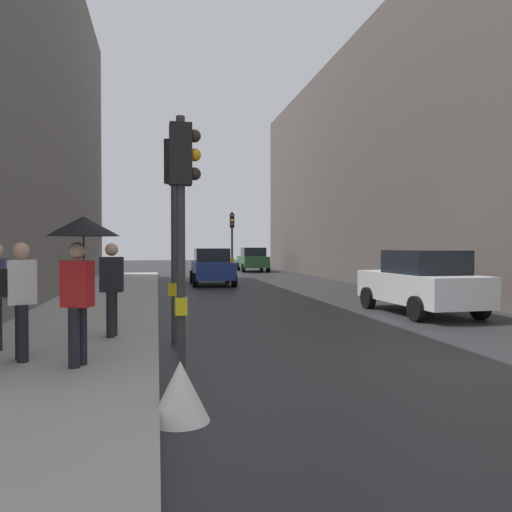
# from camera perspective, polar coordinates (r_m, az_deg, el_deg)

# --- Properties ---
(ground_plane) EXTENTS (120.00, 120.00, 0.00)m
(ground_plane) POSITION_cam_1_polar(r_m,az_deg,el_deg) (8.69, 23.13, -11.41)
(ground_plane) COLOR #28282B
(sidewalk_kerb) EXTENTS (3.36, 40.00, 0.16)m
(sidewalk_kerb) POSITION_cam_1_polar(r_m,az_deg,el_deg) (13.23, -18.48, -6.72)
(sidewalk_kerb) COLOR #A8A5A0
(sidewalk_kerb) RESTS_ON ground
(building_facade_right) EXTENTS (12.00, 34.96, 12.38)m
(building_facade_right) POSITION_cam_1_polar(r_m,az_deg,el_deg) (29.26, 21.42, 9.55)
(building_facade_right) COLOR #5B514C
(building_facade_right) RESTS_ON ground
(traffic_light_far_median) EXTENTS (0.25, 0.43, 3.91)m
(traffic_light_far_median) POSITION_cam_1_polar(r_m,az_deg,el_deg) (29.84, -2.76, 2.72)
(traffic_light_far_median) COLOR #2D2D2D
(traffic_light_far_median) RESTS_ON ground
(traffic_light_near_right) EXTENTS (0.44, 0.36, 4.00)m
(traffic_light_near_right) POSITION_cam_1_polar(r_m,az_deg,el_deg) (9.62, -9.24, 6.35)
(traffic_light_near_right) COLOR #2D2D2D
(traffic_light_near_right) RESTS_ON ground
(traffic_light_near_left) EXTENTS (0.43, 0.25, 3.65)m
(traffic_light_near_left) POSITION_cam_1_polar(r_m,az_deg,el_deg) (6.94, -8.42, 6.45)
(traffic_light_near_left) COLOR #2D2D2D
(traffic_light_near_left) RESTS_ON ground
(car_white_compact) EXTENTS (2.14, 4.26, 1.76)m
(car_white_compact) POSITION_cam_1_polar(r_m,az_deg,el_deg) (14.54, 18.36, -2.85)
(car_white_compact) COLOR silver
(car_white_compact) RESTS_ON ground
(car_blue_van) EXTENTS (2.08, 4.23, 1.76)m
(car_blue_van) POSITION_cam_1_polar(r_m,az_deg,el_deg) (24.30, -5.05, -1.21)
(car_blue_van) COLOR navy
(car_blue_van) RESTS_ON ground
(car_green_estate) EXTENTS (2.12, 4.25, 1.76)m
(car_green_estate) POSITION_cam_1_polar(r_m,az_deg,el_deg) (36.74, -0.37, -0.41)
(car_green_estate) COLOR #2D6038
(car_green_estate) RESTS_ON ground
(pedestrian_with_umbrella) EXTENTS (1.00, 1.00, 2.14)m
(pedestrian_with_umbrella) POSITION_cam_1_polar(r_m,az_deg,el_deg) (7.48, -19.34, 0.81)
(pedestrian_with_umbrella) COLOR black
(pedestrian_with_umbrella) RESTS_ON sidewalk_kerb
(pedestrian_with_black_backpack) EXTENTS (0.66, 0.47, 1.77)m
(pedestrian_with_black_backpack) POSITION_cam_1_polar(r_m,az_deg,el_deg) (8.21, -25.59, -3.95)
(pedestrian_with_black_backpack) COLOR black
(pedestrian_with_black_backpack) RESTS_ON sidewalk_kerb
(pedestrian_in_dark_coat) EXTENTS (0.43, 0.36, 1.77)m
(pedestrian_in_dark_coat) POSITION_cam_1_polar(r_m,az_deg,el_deg) (9.81, -16.19, -3.26)
(pedestrian_in_dark_coat) COLOR black
(pedestrian_in_dark_coat) RESTS_ON sidewalk_kerb
(warning_sign_triangle) EXTENTS (0.64, 0.64, 0.65)m
(warning_sign_triangle) POSITION_cam_1_polar(r_m,az_deg,el_deg) (5.57, -8.67, -15.03)
(warning_sign_triangle) COLOR silver
(warning_sign_triangle) RESTS_ON ground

